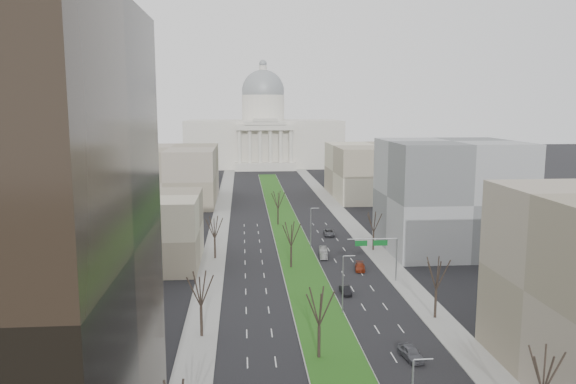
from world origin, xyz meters
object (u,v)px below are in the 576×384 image
car_red (360,267)px  car_grey_far (329,233)px  car_black (345,290)px  box_van (323,253)px  car_grey_near (411,353)px

car_red → car_grey_far: (-1.46, 29.59, 0.07)m
car_black → car_red: 14.41m
car_red → box_van: 11.81m
car_grey_near → car_black: size_ratio=1.18×
car_black → box_van: bearing=88.3°
car_black → car_red: size_ratio=0.87×
car_grey_near → car_grey_far: bearing=80.4°
box_van → car_grey_far: bearing=83.6°
car_red → car_grey_far: car_grey_far is taller
car_black → car_red: bearing=65.8°
car_red → car_grey_far: bearing=102.7°
car_grey_near → box_van: bearing=85.3°
car_black → car_grey_far: bearing=82.4°
car_black → car_grey_far: 43.15m
car_grey_near → car_black: 25.23m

